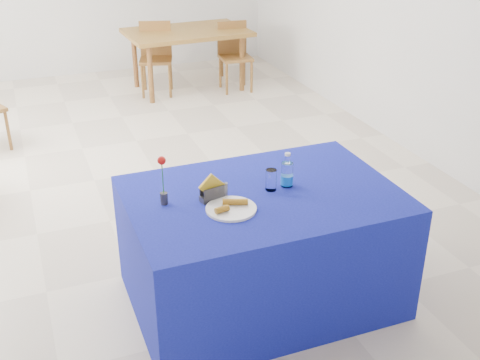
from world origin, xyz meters
name	(u,v)px	position (x,y,z in m)	size (l,w,h in m)	color
floor	(155,171)	(0.00, 0.00, 0.00)	(7.00, 7.00, 0.00)	beige
plate	(231,209)	(-0.07, -2.24, 0.77)	(0.29, 0.29, 0.01)	white
drinking_glass	(271,180)	(0.24, -2.09, 0.82)	(0.07, 0.07, 0.13)	white
salt_shaker	(225,190)	(-0.04, -2.07, 0.80)	(0.03, 0.03, 0.09)	slate
pepper_shaker	(223,190)	(-0.05, -2.07, 0.80)	(0.03, 0.03, 0.09)	#5D5D62
blue_table	(262,247)	(0.18, -2.11, 0.38)	(1.60, 1.10, 0.76)	navy
water_bottle	(287,175)	(0.35, -2.07, 0.83)	(0.08, 0.08, 0.21)	white
napkin_holder	(212,192)	(-0.13, -2.08, 0.81)	(0.16, 0.09, 0.17)	#3D3D43
rose_vase	(163,182)	(-0.40, -2.03, 0.90)	(0.05, 0.05, 0.30)	#27272C
oak_table	(187,36)	(1.03, 2.29, 0.68)	(1.54, 1.03, 0.76)	olive
chair_bg_left	(156,53)	(0.62, 2.31, 0.51)	(0.49, 0.49, 0.88)	brown
chair_bg_right	(234,51)	(1.58, 2.10, 0.49)	(0.41, 0.41, 0.85)	brown
banana_pieces	(231,204)	(-0.06, -2.23, 0.79)	(0.21, 0.12, 0.04)	gold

